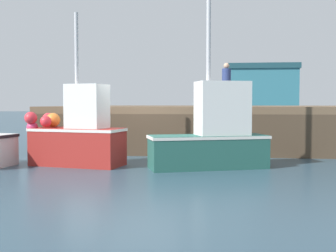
# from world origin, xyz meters

# --- Properties ---
(ground) EXTENTS (120.00, 160.00, 0.10)m
(ground) POSITION_xyz_m (0.00, 0.00, -0.05)
(ground) COLOR #2D4756
(pier) EXTENTS (13.86, 8.70, 1.70)m
(pier) POSITION_xyz_m (2.65, 5.44, 1.44)
(pier) COLOR brown
(pier) RESTS_ON ground
(fishing_boat_near_right) EXTENTS (2.93, 1.65, 4.43)m
(fishing_boat_near_right) POSITION_xyz_m (-1.73, -0.68, 0.91)
(fishing_boat_near_right) COLOR maroon
(fishing_boat_near_right) RESTS_ON ground
(fishing_boat_mid) EXTENTS (3.50, 2.10, 5.58)m
(fishing_boat_mid) POSITION_xyz_m (2.21, -0.75, 0.94)
(fishing_boat_mid) COLOR #23564C
(fishing_boat_mid) RESTS_ON ground
(dockworker) EXTENTS (0.34, 0.34, 1.67)m
(dockworker) POSITION_xyz_m (2.65, 3.97, 2.54)
(dockworker) COLOR #2D3342
(dockworker) RESTS_ON pier
(warehouse) EXTENTS (6.52, 5.95, 5.49)m
(warehouse) POSITION_xyz_m (6.41, 30.19, 2.77)
(warehouse) COLOR #2D6B7A
(warehouse) RESTS_ON ground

